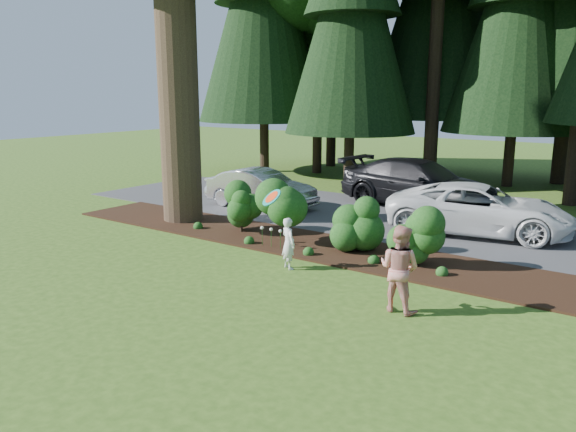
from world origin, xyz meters
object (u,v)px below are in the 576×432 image
object	(u,v)px
frisbee	(272,197)
car_silver_wagon	(260,188)
car_dark_suv	(419,183)
child	(288,243)
adult	(399,268)
car_white_suv	(479,209)

from	to	relation	value
frisbee	car_silver_wagon	bearing A→B (deg)	130.77
car_dark_suv	child	bearing A→B (deg)	-172.63
frisbee	adult	bearing A→B (deg)	-15.26
car_silver_wagon	adult	size ratio (longest dim) A/B	2.46
child	adult	world-z (taller)	adult
child	frisbee	xyz separation A→B (m)	(-0.58, 0.13, 1.00)
car_silver_wagon	child	world-z (taller)	car_silver_wagon
child	frisbee	distance (m)	1.16
car_dark_suv	frisbee	size ratio (longest dim) A/B	9.34
child	car_dark_suv	bearing A→B (deg)	-62.53
car_white_suv	adult	world-z (taller)	adult
car_dark_suv	frisbee	xyz separation A→B (m)	(-0.18, -8.38, 0.74)
car_silver_wagon	car_white_suv	bearing A→B (deg)	-86.36
car_silver_wagon	car_white_suv	world-z (taller)	car_white_suv
car_silver_wagon	adult	xyz separation A→B (m)	(8.05, -6.00, 0.13)
car_white_suv	frisbee	world-z (taller)	frisbee
car_white_suv	child	bearing A→B (deg)	144.96
car_white_suv	child	xyz separation A→B (m)	(-2.59, -5.80, -0.14)
car_white_suv	adult	size ratio (longest dim) A/B	3.11
child	adult	distance (m)	3.31
car_dark_suv	child	size ratio (longest dim) A/B	4.74
car_dark_suv	child	distance (m)	8.52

